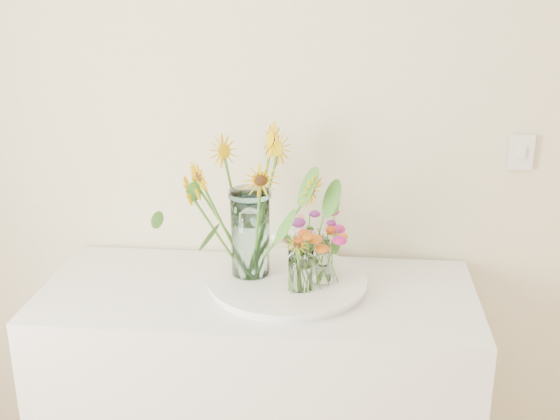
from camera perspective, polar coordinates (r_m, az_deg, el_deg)
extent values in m
cube|color=white|center=(2.50, -1.73, -15.80)|extent=(1.40, 0.60, 0.90)
cylinder|color=white|center=(2.29, 0.59, -5.99)|extent=(0.49, 0.49, 0.02)
cylinder|color=#9ECBCF|center=(2.27, -2.43, -1.89)|extent=(0.15, 0.15, 0.29)
cylinder|color=white|center=(2.19, 1.68, -4.93)|extent=(0.08, 0.08, 0.13)
cylinder|color=white|center=(2.32, 3.22, -3.74)|extent=(0.08, 0.08, 0.12)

